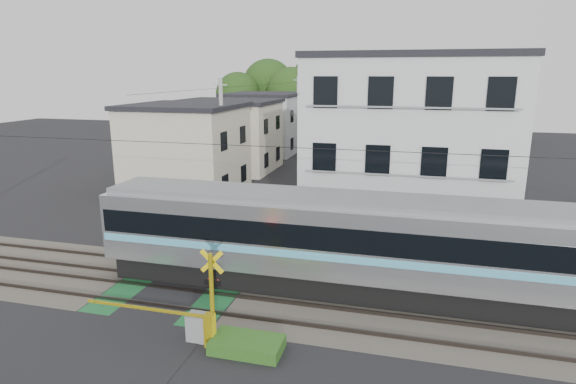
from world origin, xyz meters
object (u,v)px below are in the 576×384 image
(commuter_train, at_px, (332,241))
(pedestrian, at_px, (329,145))
(apartment_block, at_px, (408,145))
(crossing_signal_far, at_px, (166,234))
(crossing_signal_near, at_px, (200,321))

(commuter_train, distance_m, pedestrian, 34.20)
(commuter_train, bearing_deg, apartment_block, 72.97)
(crossing_signal_far, height_order, apartment_block, apartment_block)
(apartment_block, relative_size, pedestrian, 6.53)
(crossing_signal_near, relative_size, pedestrian, 3.03)
(crossing_signal_near, xyz_separation_m, pedestrian, (-2.69, 38.49, 0.07))
(crossing_signal_far, height_order, pedestrian, crossing_signal_far)
(commuter_train, height_order, pedestrian, commuter_train)
(commuter_train, bearing_deg, crossing_signal_far, 163.98)
(crossing_signal_far, relative_size, pedestrian, 3.03)
(commuter_train, xyz_separation_m, crossing_signal_near, (-3.37, -4.85, -1.32))
(commuter_train, height_order, crossing_signal_near, commuter_train)
(crossing_signal_near, bearing_deg, crossing_signal_far, 125.29)
(crossing_signal_near, xyz_separation_m, crossing_signal_far, (-5.17, 7.31, 0.00))
(crossing_signal_near, height_order, crossing_signal_far, same)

